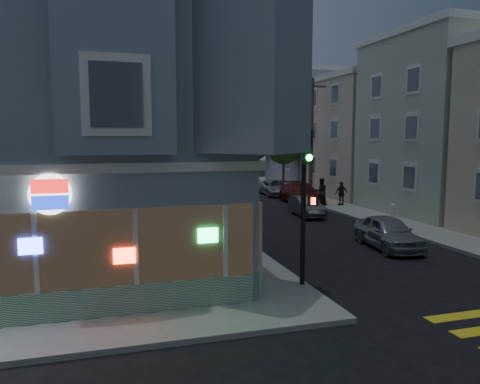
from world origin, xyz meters
name	(u,v)px	position (x,y,z in m)	size (l,w,h in m)	color
ground	(276,379)	(0.00, 0.00, 0.00)	(120.00, 120.00, 0.00)	black
sidewalk_ne	(440,196)	(23.00, 23.00, 0.07)	(24.00, 42.00, 0.15)	gray
corner_building	(20,109)	(-6.00, 10.98, 5.82)	(14.60, 14.60, 11.40)	slate
row_house_b	(475,128)	(19.50, 16.00, 5.40)	(12.00, 8.60, 10.50)	#B7C4AA
row_house_c	(390,139)	(19.50, 25.00, 4.65)	(12.00, 8.60, 9.00)	beige
row_house_d	(337,131)	(19.50, 34.00, 5.40)	(12.00, 8.60, 10.50)	#9C98A7
utility_pole	(311,137)	(12.00, 24.00, 4.80)	(2.20, 0.30, 9.00)	#4C3826
street_tree_near	(284,147)	(12.20, 30.00, 3.94)	(3.00, 3.00, 5.30)	#4C3826
street_tree_far	(255,146)	(12.20, 38.00, 3.94)	(3.00, 3.00, 5.30)	#4C3826
pedestrian_a	(321,192)	(11.30, 20.82, 1.08)	(0.90, 0.70, 1.85)	#222227
pedestrian_b	(342,193)	(12.59, 20.29, 0.96)	(0.95, 0.40, 1.63)	#26222A
parked_car_a	(388,232)	(8.60, 8.95, 0.70)	(1.66, 4.13, 1.41)	#919498
parked_car_b	(307,206)	(8.74, 17.59, 0.61)	(1.29, 3.70, 1.22)	#3D4042
parked_car_c	(301,193)	(10.70, 22.79, 0.75)	(2.09, 5.15, 1.49)	maroon
parked_car_d	(276,188)	(10.70, 27.99, 0.64)	(2.12, 4.60, 1.28)	#A0A5AB
traffic_signal	(306,181)	(2.82, 4.88, 3.45)	(0.62, 0.55, 4.88)	black
fire_hydrant	(393,210)	(13.00, 14.95, 0.58)	(0.47, 0.27, 0.82)	silver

